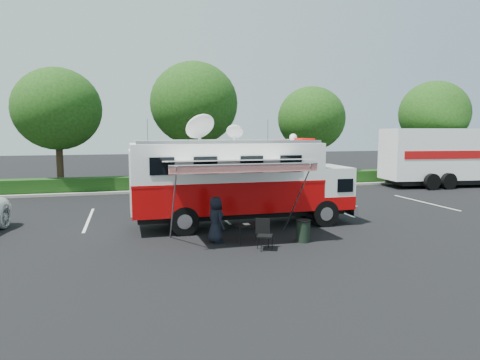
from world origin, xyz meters
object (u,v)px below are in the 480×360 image
at_px(semi_trailer, 474,156).
at_px(command_truck, 241,181).
at_px(folding_table, 248,226).
at_px(trash_bin, 303,231).

bearing_deg(semi_trailer, command_truck, -157.04).
relative_size(command_truck, semi_trailer, 0.68).
xyz_separation_m(folding_table, semi_trailer, (20.58, 11.44, 1.55)).
bearing_deg(semi_trailer, trash_bin, -147.75).
height_order(folding_table, trash_bin, trash_bin).
distance_m(trash_bin, semi_trailer, 22.03).
relative_size(folding_table, trash_bin, 1.06).
relative_size(command_truck, folding_table, 11.01).
height_order(trash_bin, semi_trailer, semi_trailer).
bearing_deg(semi_trailer, folding_table, -150.93).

